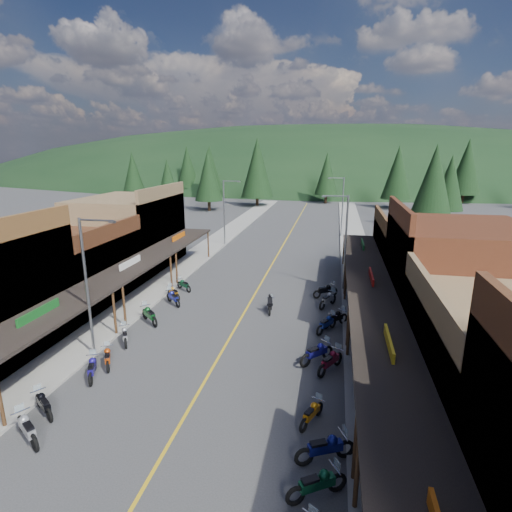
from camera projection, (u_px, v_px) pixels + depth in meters
The scene contains 45 objects.
ground at pixel (239, 322), 27.35m from camera, with size 220.00×220.00×0.00m, color #38383A.
centerline at pixel (279, 252), 46.32m from camera, with size 0.15×90.00×0.01m, color gold.
sidewalk_west at pixel (207, 248), 47.93m from camera, with size 3.40×94.00×0.15m, color gray.
sidewalk_east at pixel (356, 255), 44.67m from camera, with size 3.40×94.00×0.15m, color gray.
shop_west_2 at pixel (71, 269), 30.89m from camera, with size 10.90×9.00×6.20m.
shop_west_3 at pixel (131, 232), 39.75m from camera, with size 10.90×10.20×8.20m.
shop_east_2 at pixel (454, 278), 25.48m from camera, with size 10.90×9.00×8.20m.
shop_east_3 at pixel (422, 256), 34.84m from camera, with size 10.90×10.20×6.20m.
streetlight_0 at pixel (89, 282), 21.82m from camera, with size 2.16×0.18×8.00m.
streetlight_1 at pixel (225, 210), 48.37m from camera, with size 2.16×0.18×8.00m.
streetlight_2 at pixel (344, 239), 32.49m from camera, with size 2.16×0.18×8.00m.
streetlight_3 at pixel (341, 204), 53.35m from camera, with size 2.16×0.18×8.00m.
ridge_hill at pixel (320, 181), 155.36m from camera, with size 310.00×140.00×60.00m, color black.
pine_0 at pixel (133, 172), 91.98m from camera, with size 5.04×5.04×11.00m.
pine_1 at pixel (210, 168), 96.37m from camera, with size 5.88×5.88×12.50m.
pine_2 at pixel (257, 168), 82.18m from camera, with size 6.72×6.72×14.00m.
pine_3 at pixel (327, 174), 87.52m from camera, with size 5.04×5.04×11.00m.
pine_4 at pixel (398, 172), 79.01m from camera, with size 5.88×5.88×12.50m.
pine_5 at pixel (467, 167), 87.20m from camera, with size 6.72×6.72×14.00m.
pine_7 at pixel (187, 167), 103.56m from camera, with size 5.88×5.88×12.50m.
pine_8 at pixel (168, 183), 67.87m from camera, with size 4.48×4.48×10.00m.
pine_9 at pixel (450, 183), 63.88m from camera, with size 4.93×4.93×10.80m.
pine_10 at pixel (208, 175), 76.40m from camera, with size 5.38×5.38×11.60m.
pine_11 at pixel (434, 181), 57.79m from camera, with size 5.82×5.82×12.40m.
bike_west_2 at pixel (27, 427), 16.03m from camera, with size 0.75×2.26×1.29m, color #9A9A9F, non-canonical shape.
bike_west_3 at pixel (43, 403), 17.69m from camera, with size 0.68×2.03×1.16m, color black, non-canonical shape.
bike_west_4 at pixel (92, 367), 20.56m from camera, with size 0.71×2.12×1.21m, color navy, non-canonical shape.
bike_west_5 at pixel (108, 357), 21.70m from camera, with size 0.66×1.98×1.13m, color #C2420D, non-canonical shape.
bike_west_6 at pixel (125, 335), 24.25m from camera, with size 0.67×2.00×1.14m, color gray, non-canonical shape.
bike_west_7 at pixel (149, 314), 27.07m from camera, with size 0.77×2.32×1.33m, color #0E481A, non-canonical shape.
bike_west_8 at pixel (173, 297), 30.38m from camera, with size 0.71×2.14×1.22m, color navy, non-canonical shape.
bike_west_9 at pixel (174, 292), 31.57m from camera, with size 0.64×1.93×1.10m, color orange, non-canonical shape.
bike_west_10 at pixel (184, 284), 33.46m from camera, with size 0.64×1.91×1.09m, color #0B3B20, non-canonical shape.
bike_east_2 at pixel (317, 483), 13.38m from camera, with size 0.74×2.23×1.27m, color #0C3E24, non-canonical shape.
bike_east_3 at pixel (325, 447), 14.95m from camera, with size 0.78×2.35×1.34m, color navy, non-canonical shape.
bike_east_4 at pixel (312, 412), 17.11m from camera, with size 0.64×1.91×1.09m, color #C4720E, non-canonical shape.
bike_east_5 at pixel (330, 360), 21.15m from camera, with size 0.76×2.29×1.31m, color maroon, non-canonical shape.
bike_east_6 at pixel (317, 352), 22.01m from camera, with size 0.78×2.35×1.34m, color navy, non-canonical shape.
bike_east_7 at pixel (327, 323), 25.81m from camera, with size 0.72×2.17×1.24m, color navy, non-canonical shape.
bike_east_8 at pixel (335, 318), 26.59m from camera, with size 0.74×2.21×1.26m, color black, non-canonical shape.
bike_east_9 at pixel (328, 299), 29.88m from camera, with size 0.76×2.29×1.31m, color gray, non-canonical shape.
bike_east_10 at pixel (325, 290), 31.89m from camera, with size 0.73×2.19×1.25m, color black, non-canonical shape.
rider_on_bike at pixel (270, 305), 28.95m from camera, with size 0.85×1.99×1.47m.
pedestrian_east_a at pixel (363, 353), 21.13m from camera, with size 0.63×0.41×1.72m, color #292030.
pedestrian_east_b at pixel (348, 277), 33.51m from camera, with size 0.92×0.53×1.89m, color brown.
Camera 1 is at (6.07, -24.56, 11.43)m, focal length 28.00 mm.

